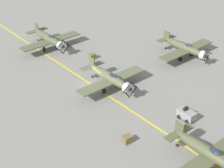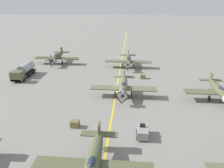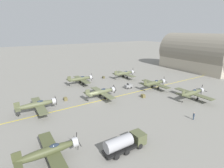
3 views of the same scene
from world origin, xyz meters
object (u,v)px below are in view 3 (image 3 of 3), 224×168
(fuel_tanker, at_px, (125,143))
(supply_crate_mid_lane, at_px, (143,96))
(airplane_far_left, at_px, (125,73))
(supply_crate_outboard, at_px, (104,77))
(airplane_mid_left, at_px, (81,79))
(airplane_mid_center, at_px, (101,92))
(airplane_far_center, at_px, (155,83))
(airplane_near_right, at_px, (50,151))
(airplane_far_right, at_px, (193,93))
(ground_crew_walking, at_px, (194,116))
(tow_tractor, at_px, (128,86))
(supply_crate_by_tanker, at_px, (65,99))
(airplane_near_center, at_px, (37,105))
(hangar, at_px, (197,55))

(fuel_tanker, height_order, supply_crate_mid_lane, fuel_tanker)
(airplane_far_left, relative_size, supply_crate_outboard, 11.54)
(airplane_mid_left, bearing_deg, airplane_mid_center, 11.49)
(airplane_far_center, height_order, airplane_far_left, airplane_far_left)
(airplane_mid_center, distance_m, airplane_near_right, 27.54)
(airplane_far_right, xyz_separation_m, supply_crate_outboard, (-34.44, -10.90, -1.58))
(ground_crew_walking, height_order, supply_crate_mid_lane, ground_crew_walking)
(airplane_far_right, height_order, tow_tractor, airplane_far_right)
(airplane_near_right, height_order, ground_crew_walking, airplane_near_right)
(airplane_far_right, relative_size, supply_crate_outboard, 11.54)
(airplane_far_center, bearing_deg, tow_tractor, -108.07)
(airplane_far_left, xyz_separation_m, supply_crate_by_tanker, (10.80, -29.55, -1.54))
(airplane_near_center, bearing_deg, airplane_far_left, 113.45)
(airplane_near_center, height_order, ground_crew_walking, airplane_near_center)
(airplane_near_center, xyz_separation_m, supply_crate_outboard, (-18.56, 29.80, -1.58))
(airplane_far_center, bearing_deg, hangar, 121.55)
(supply_crate_outboard, bearing_deg, airplane_far_right, 17.56)
(fuel_tanker, distance_m, tow_tractor, 33.50)
(airplane_far_right, relative_size, supply_crate_mid_lane, 10.21)
(airplane_near_right, height_order, tow_tractor, airplane_near_right)
(airplane_mid_left, height_order, airplane_near_right, airplane_near_right)
(supply_crate_by_tanker, bearing_deg, airplane_far_center, 78.12)
(airplane_near_right, relative_size, fuel_tanker, 1.50)
(airplane_near_right, distance_m, supply_crate_outboard, 49.53)
(supply_crate_by_tanker, bearing_deg, fuel_tanker, 3.38)
(airplane_near_center, relative_size, supply_crate_by_tanker, 10.65)
(airplane_far_right, bearing_deg, supply_crate_mid_lane, -112.74)
(airplane_mid_left, relative_size, airplane_far_right, 1.00)
(tow_tractor, height_order, supply_crate_by_tanker, tow_tractor)
(airplane_far_right, bearing_deg, hangar, 137.34)
(airplane_near_center, relative_size, supply_crate_outboard, 11.54)
(airplane_mid_center, height_order, airplane_far_right, airplane_far_right)
(airplane_mid_left, bearing_deg, airplane_far_right, 47.40)
(airplane_far_left, xyz_separation_m, tow_tractor, (11.89, -7.04, -1.22))
(ground_crew_walking, bearing_deg, airplane_mid_center, -153.47)
(airplane_far_left, xyz_separation_m, airplane_near_center, (14.38, -37.80, 0.00))
(airplane_mid_center, distance_m, supply_crate_outboard, 22.42)
(airplane_near_center, bearing_deg, airplane_near_right, -2.38)
(airplane_near_center, xyz_separation_m, tow_tractor, (-2.49, 30.76, -1.22))
(airplane_mid_center, bearing_deg, airplane_far_right, 41.24)
(supply_crate_mid_lane, bearing_deg, airplane_far_center, 114.73)
(airplane_near_right, height_order, supply_crate_by_tanker, airplane_near_right)
(fuel_tanker, distance_m, supply_crate_by_tanker, 27.32)
(airplane_far_left, xyz_separation_m, supply_crate_outboard, (-4.18, -8.00, -1.58))
(airplane_near_center, bearing_deg, tow_tractor, 97.26)
(ground_crew_walking, bearing_deg, hangar, 122.87)
(airplane_far_right, bearing_deg, airplane_near_center, -96.16)
(airplane_mid_left, bearing_deg, tow_tractor, 54.36)
(supply_crate_by_tanker, bearing_deg, airplane_mid_left, 141.17)
(airplane_mid_left, distance_m, airplane_far_right, 39.11)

